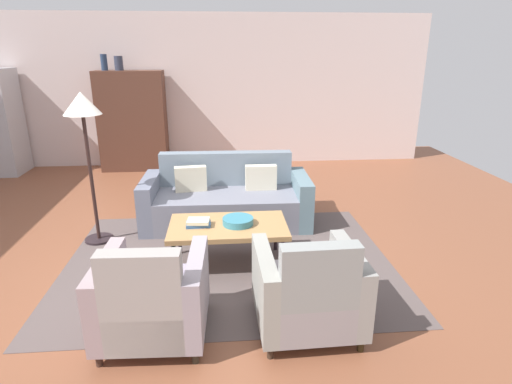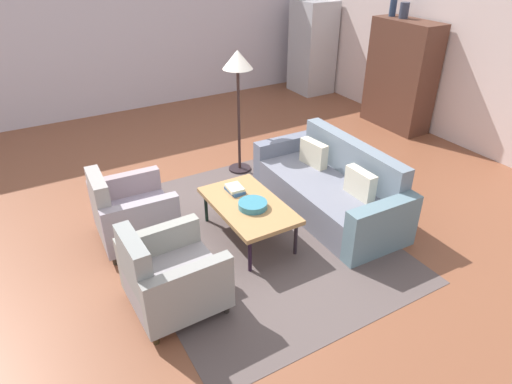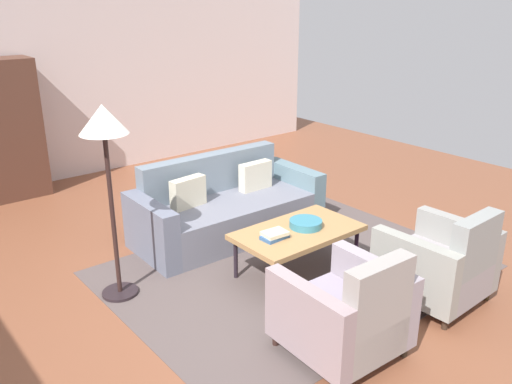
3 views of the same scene
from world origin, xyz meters
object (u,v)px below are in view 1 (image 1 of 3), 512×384
couch (227,200)px  armchair_left (152,301)px  vase_tall (104,62)px  vase_round (119,63)px  fruit_bowl (238,221)px  book_stack (198,223)px  coffee_table (228,228)px  floor_lamp (83,118)px  cabinet (133,121)px  armchair_right (309,293)px

couch → armchair_left: size_ratio=2.41×
vase_tall → vase_round: (0.25, 0.00, -0.02)m
fruit_bowl → vase_round: size_ratio=1.28×
fruit_bowl → book_stack: 0.40m
fruit_bowl → vase_round: vase_round is taller
coffee_table → floor_lamp: bearing=155.1°
floor_lamp → couch: bearing=17.6°
book_stack → vase_round: vase_round is taller
coffee_table → armchair_left: bearing=-117.3°
vase_tall → vase_round: 0.25m
cabinet → floor_lamp: (0.14, -3.22, 0.54)m
couch → vase_round: 3.66m
couch → armchair_left: 2.43m
cabinet → vase_round: bearing=-178.2°
armchair_left → vase_round: vase_round is taller
fruit_bowl → armchair_right: bearing=-66.8°
coffee_table → fruit_bowl: size_ratio=3.81×
cabinet → vase_round: 1.03m
coffee_table → armchair_left: size_ratio=1.36×
vase_tall → coffee_table: bearing=-62.3°
coffee_table → floor_lamp: size_ratio=0.70×
book_stack → floor_lamp: 1.71m
armchair_right → book_stack: bearing=126.4°
couch → book_stack: (-0.30, -1.19, 0.19)m
book_stack → cabinet: cabinet is taller
cabinet → armchair_left: bearing=-78.3°
coffee_table → cabinet: size_ratio=0.67×
vase_round → couch: bearing=-56.4°
armchair_right → fruit_bowl: bearing=111.8°
vase_round → book_stack: bearing=-69.0°
cabinet → coffee_table: bearing=-67.1°
vase_tall → couch: bearing=-53.0°
couch → vase_tall: vase_tall is taller
couch → fruit_bowl: couch is taller
coffee_table → armchair_left: armchair_left is taller
armchair_right → vase_round: (-2.41, 5.08, 1.58)m
vase_tall → floor_lamp: bearing=-80.4°
couch → book_stack: bearing=77.0°
couch → armchair_right: armchair_right is taller
armchair_right → book_stack: armchair_right is taller
armchair_left → vase_round: bearing=105.7°
cabinet → floor_lamp: bearing=-87.5°
vase_round → coffee_table: bearing=-65.2°
armchair_right → book_stack: (-0.90, 1.16, 0.14)m
coffee_table → floor_lamp: (-1.52, 0.70, 1.04)m
armchair_left → vase_round: (-1.21, 5.08, 1.58)m
armchair_left → fruit_bowl: 1.37m
armchair_right → cabinet: (-2.26, 5.09, 0.56)m
armchair_left → cabinet: cabinet is taller
armchair_right → book_stack: 1.47m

